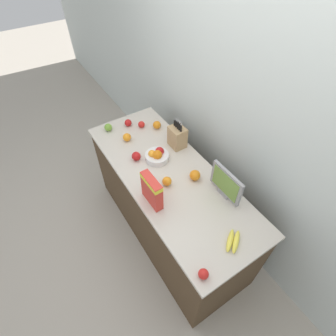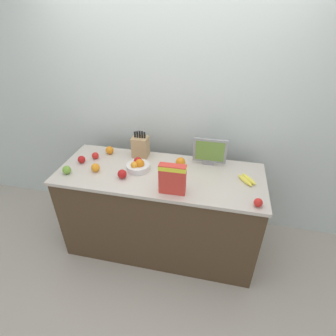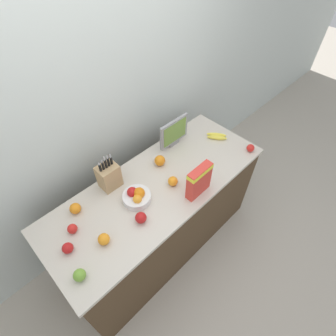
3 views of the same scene
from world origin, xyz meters
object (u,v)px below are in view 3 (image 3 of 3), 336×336
at_px(orange_by_cereal, 104,239).
at_px(apple_leftmost, 141,218).
at_px(orange_front_left, 75,208).
at_px(small_monitor, 174,132).
at_px(fruit_bowl, 137,196).
at_px(apple_front, 250,148).
at_px(cereal_box, 199,180).
at_px(orange_mid_right, 160,161).
at_px(apple_near_bananas, 72,229).
at_px(apple_by_knife_block, 68,248).
at_px(knife_block, 109,176).
at_px(apple_rear, 79,275).
at_px(orange_front_right, 173,181).
at_px(banana_bunch, 217,136).

bearing_deg(orange_by_cereal, apple_leftmost, -9.64).
bearing_deg(orange_front_left, small_monitor, 0.43).
bearing_deg(fruit_bowl, apple_front, -15.76).
bearing_deg(cereal_box, orange_mid_right, 90.06).
bearing_deg(apple_near_bananas, cereal_box, -23.57).
relative_size(small_monitor, apple_leftmost, 3.87).
height_order(fruit_bowl, apple_by_knife_block, fruit_bowl).
relative_size(knife_block, apple_rear, 4.18).
bearing_deg(apple_leftmost, cereal_box, -13.17).
relative_size(knife_block, apple_near_bananas, 4.73).
height_order(orange_front_left, orange_front_right, orange_front_left).
height_order(cereal_box, apple_by_knife_block, cereal_box).
distance_m(small_monitor, orange_mid_right, 0.28).
height_order(apple_near_bananas, apple_front, same).
height_order(fruit_bowl, apple_rear, fruit_bowl).
height_order(knife_block, apple_rear, knife_block).
bearing_deg(knife_block, cereal_box, -50.52).
bearing_deg(orange_front_right, apple_front, -15.69).
relative_size(banana_bunch, apple_front, 2.88).
bearing_deg(apple_leftmost, orange_front_left, 126.23).
relative_size(apple_leftmost, orange_front_right, 1.04).
relative_size(small_monitor, orange_mid_right, 3.45).
distance_m(apple_near_bananas, orange_mid_right, 0.82).
xyz_separation_m(apple_leftmost, orange_by_cereal, (-0.27, 0.05, -0.00)).
relative_size(apple_leftmost, orange_by_cereal, 1.02).
bearing_deg(apple_rear, knife_block, 39.23).
height_order(apple_front, orange_mid_right, orange_mid_right).
bearing_deg(orange_front_left, banana_bunch, -8.72).
bearing_deg(orange_mid_right, apple_by_knife_block, -171.44).
bearing_deg(apple_near_bananas, orange_mid_right, 2.68).
xyz_separation_m(fruit_bowl, apple_leftmost, (-0.09, -0.15, -0.00)).
height_order(knife_block, apple_front, knife_block).
bearing_deg(orange_mid_right, cereal_box, -89.16).
height_order(apple_leftmost, apple_rear, apple_leftmost).
distance_m(banana_bunch, orange_mid_right, 0.60).
xyz_separation_m(apple_by_knife_block, orange_front_left, (0.19, 0.22, 0.00)).
relative_size(small_monitor, orange_front_left, 3.87).
relative_size(banana_bunch, orange_front_right, 2.53).
relative_size(knife_block, cereal_box, 1.22).
relative_size(fruit_bowl, orange_front_right, 2.74).
height_order(fruit_bowl, apple_leftmost, fruit_bowl).
relative_size(knife_block, small_monitor, 1.02).
bearing_deg(apple_by_knife_block, orange_front_left, 49.42).
distance_m(fruit_bowl, orange_front_right, 0.30).
height_order(cereal_box, apple_front, cereal_box).
height_order(banana_bunch, apple_rear, apple_rear).
height_order(apple_near_bananas, apple_rear, apple_rear).
relative_size(apple_leftmost, orange_front_left, 1.00).
bearing_deg(fruit_bowl, apple_rear, -161.82).
bearing_deg(orange_by_cereal, banana_bunch, 5.52).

